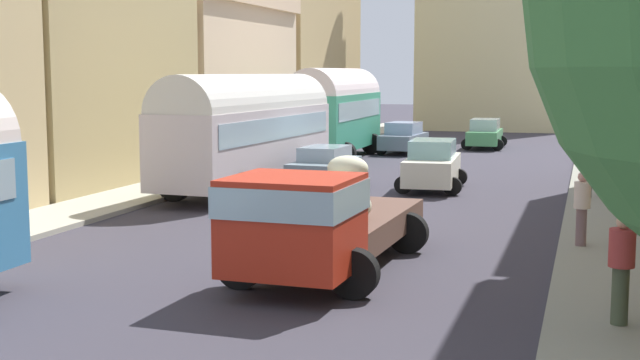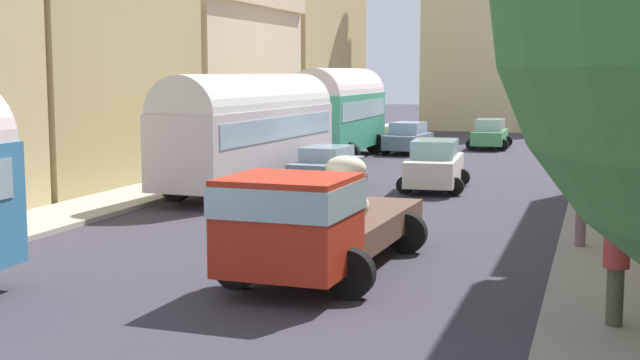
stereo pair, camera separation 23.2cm
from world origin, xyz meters
name	(u,v)px [view 2 (the right image)]	position (x,y,z in m)	size (l,w,h in m)	color
ground_plane	(394,187)	(0.00, 27.00, 0.00)	(154.00, 154.00, 0.00)	#38353F
sidewalk_left	(206,177)	(-7.25, 27.00, 0.07)	(2.50, 70.00, 0.14)	#AFAB99
sidewalk_right	(611,194)	(7.25, 27.00, 0.07)	(2.50, 70.00, 0.14)	gray
building_left_3	(210,74)	(-11.11, 35.79, 3.92)	(5.74, 11.57, 7.78)	beige
building_left_4	(303,24)	(-10.87, 48.72, 6.97)	(5.22, 12.75, 13.88)	tan
distant_church	(500,38)	(0.00, 59.24, 6.36)	(10.09, 6.74, 19.33)	beige
parked_bus_1	(250,126)	(-4.47, 24.72, 2.18)	(3.48, 10.07, 3.94)	silver
parked_bus_2	(340,109)	(-4.71, 36.11, 2.32)	(3.36, 8.48, 4.19)	#359572
cargo_truck_0	(316,218)	(1.61, 13.37, 1.18)	(3.23, 7.02, 2.26)	#B62A17
car_0	(435,165)	(1.49, 26.75, 0.85)	(2.39, 4.21, 1.72)	silver
car_1	(490,134)	(1.32, 43.59, 0.78)	(2.22, 4.08, 1.56)	#4C9A5B
car_3	(327,168)	(-1.98, 25.48, 0.76)	(2.19, 3.84, 1.51)	gray
car_4	(408,138)	(-2.19, 39.55, 0.77)	(2.38, 3.79, 1.55)	slate
pedestrian_0	(592,168)	(6.62, 25.39, 1.06)	(0.39, 0.39, 1.82)	slate
pedestrian_1	(581,207)	(6.48, 17.47, 1.04)	(0.50, 0.50, 1.81)	#775E62
pedestrian_2	(620,167)	(7.47, 26.17, 1.04)	(0.44, 0.44, 1.79)	#2C2E3D
pedestrian_3	(616,268)	(7.13, 11.26, 1.04)	(0.44, 0.44, 1.84)	#434E39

